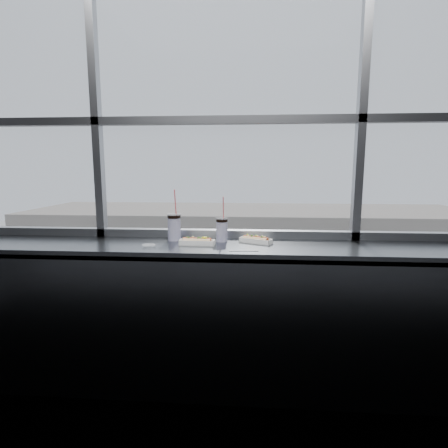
# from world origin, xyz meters

# --- Properties ---
(wall_back_lower) EXTENTS (6.00, 0.00, 6.00)m
(wall_back_lower) POSITION_xyz_m (0.00, 1.50, 0.55)
(wall_back_lower) COLOR black
(wall_back_lower) RESTS_ON ground
(window_glass) EXTENTS (6.00, 0.00, 6.00)m
(window_glass) POSITION_xyz_m (0.00, 1.52, 2.30)
(window_glass) COLOR silver
(window_glass) RESTS_ON ground
(window_mullions) EXTENTS (6.00, 0.08, 2.40)m
(window_mullions) POSITION_xyz_m (0.00, 1.50, 2.30)
(window_mullions) COLOR gray
(window_mullions) RESTS_ON ground
(counter) EXTENTS (6.00, 0.55, 0.06)m
(counter) POSITION_xyz_m (0.00, 1.23, 1.07)
(counter) COLOR slate
(counter) RESTS_ON ground
(counter_fascia) EXTENTS (6.00, 0.04, 1.04)m
(counter_fascia) POSITION_xyz_m (0.00, 0.97, 0.55)
(counter_fascia) COLOR slate
(counter_fascia) RESTS_ON ground
(hotdog_tray_left) EXTENTS (0.26, 0.10, 0.06)m
(hotdog_tray_left) POSITION_xyz_m (-0.18, 1.21, 1.13)
(hotdog_tray_left) COLOR white
(hotdog_tray_left) RESTS_ON counter
(hotdog_tray_right) EXTENTS (0.25, 0.17, 0.06)m
(hotdog_tray_right) POSITION_xyz_m (0.24, 1.30, 1.12)
(hotdog_tray_right) COLOR white
(hotdog_tray_right) RESTS_ON counter
(soda_cup_left) EXTENTS (0.11, 0.11, 0.39)m
(soda_cup_left) POSITION_xyz_m (-0.38, 1.35, 1.21)
(soda_cup_left) COLOR white
(soda_cup_left) RESTS_ON counter
(soda_cup_right) EXTENTS (0.09, 0.09, 0.34)m
(soda_cup_right) POSITION_xyz_m (-0.01, 1.34, 1.20)
(soda_cup_right) COLOR white
(soda_cup_right) RESTS_ON counter
(loose_straw) EXTENTS (0.19, 0.02, 0.01)m
(loose_straw) POSITION_xyz_m (0.16, 1.03, 1.10)
(loose_straw) COLOR white
(loose_straw) RESTS_ON counter
(wrapper) EXTENTS (0.10, 0.07, 0.02)m
(wrapper) POSITION_xyz_m (-0.50, 1.12, 1.11)
(wrapper) COLOR silver
(wrapper) RESTS_ON counter
(plaza_ground) EXTENTS (120.00, 120.00, 0.00)m
(plaza_ground) POSITION_xyz_m (0.00, 45.00, -11.00)
(plaza_ground) COLOR #9B9B9B
(plaza_ground) RESTS_ON ground
(street_asphalt) EXTENTS (80.00, 10.00, 0.06)m
(street_asphalt) POSITION_xyz_m (0.00, 21.50, -10.97)
(street_asphalt) COLOR black
(street_asphalt) RESTS_ON plaza_ground
(far_sidewalk) EXTENTS (80.00, 6.00, 0.04)m
(far_sidewalk) POSITION_xyz_m (0.00, 29.50, -10.98)
(far_sidewalk) COLOR #9B9B9B
(far_sidewalk) RESTS_ON plaza_ground
(far_building) EXTENTS (50.00, 14.00, 8.00)m
(far_building) POSITION_xyz_m (0.00, 39.50, -7.00)
(far_building) COLOR gray
(far_building) RESTS_ON plaza_ground
(car_near_d) EXTENTS (3.49, 6.96, 2.23)m
(car_near_d) POSITION_xyz_m (6.83, 17.50, -9.82)
(car_near_d) COLOR #B4B1A8
(car_near_d) RESTS_ON street_asphalt
(car_near_c) EXTENTS (3.44, 6.97, 2.24)m
(car_near_c) POSITION_xyz_m (-0.60, 17.50, -9.82)
(car_near_c) COLOR maroon
(car_near_c) RESTS_ON street_asphalt
(car_far_a) EXTENTS (3.02, 7.02, 2.32)m
(car_far_a) POSITION_xyz_m (-9.97, 25.50, -9.78)
(car_far_a) COLOR #2D2D2D
(car_far_a) RESTS_ON street_asphalt
(car_far_b) EXTENTS (2.83, 6.66, 2.21)m
(car_far_b) POSITION_xyz_m (2.13, 25.50, -9.83)
(car_far_b) COLOR maroon
(car_far_b) RESTS_ON street_asphalt
(car_far_c) EXTENTS (2.70, 5.80, 1.89)m
(car_far_c) POSITION_xyz_m (13.64, 25.50, -10.00)
(car_far_c) COLOR white
(car_far_c) RESTS_ON street_asphalt
(car_near_a) EXTENTS (2.88, 6.86, 2.28)m
(car_near_a) POSITION_xyz_m (-13.80, 17.50, -9.80)
(car_near_a) COLOR white
(car_near_a) RESTS_ON street_asphalt
(pedestrian_b) EXTENTS (0.99, 0.74, 2.22)m
(pedestrian_b) POSITION_xyz_m (-1.49, 28.43, -9.85)
(pedestrian_b) COLOR #66605B
(pedestrian_b) RESTS_ON far_sidewalk
(pedestrian_a) EXTENTS (0.81, 0.61, 1.83)m
(pedestrian_a) POSITION_xyz_m (-7.66, 28.70, -10.04)
(pedestrian_a) COLOR #66605B
(pedestrian_a) RESTS_ON far_sidewalk
(pedestrian_d) EXTENTS (0.70, 0.94, 2.11)m
(pedestrian_d) POSITION_xyz_m (7.51, 28.41, -9.91)
(pedestrian_d) COLOR #66605B
(pedestrian_d) RESTS_ON far_sidewalk
(pedestrian_c) EXTENTS (1.00, 0.75, 2.25)m
(pedestrian_c) POSITION_xyz_m (6.24, 30.57, -9.83)
(pedestrian_c) COLOR #66605B
(pedestrian_c) RESTS_ON far_sidewalk
(tree_left) EXTENTS (2.87, 2.87, 4.49)m
(tree_left) POSITION_xyz_m (-9.09, 29.50, -7.96)
(tree_left) COLOR #47382B
(tree_left) RESTS_ON far_sidewalk
(tree_center) EXTENTS (2.93, 2.93, 4.58)m
(tree_center) POSITION_xyz_m (0.51, 29.50, -7.90)
(tree_center) COLOR #47382B
(tree_center) RESTS_ON far_sidewalk
(tree_right) EXTENTS (3.00, 3.00, 4.69)m
(tree_right) POSITION_xyz_m (9.96, 29.50, -7.82)
(tree_right) COLOR #47382B
(tree_right) RESTS_ON far_sidewalk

